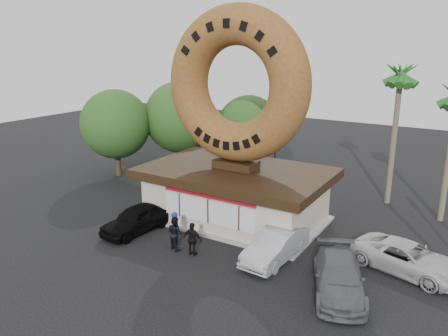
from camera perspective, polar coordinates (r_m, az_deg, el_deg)
name	(u,v)px	position (r m, az deg, el deg)	size (l,w,h in m)	color
ground	(177,257)	(23.14, -6.12, -11.48)	(90.00, 90.00, 0.00)	black
donut_shop	(236,192)	(27.01, 1.52, -3.19)	(11.20, 7.20, 3.80)	#B8AE9D
giant_donut	(237,85)	(25.63, 1.65, 10.77)	(9.02, 9.02, 2.30)	brown
tree_west	(180,117)	(37.13, -5.76, 6.62)	(6.00, 6.00, 7.65)	#473321
tree_mid	(249,127)	(35.95, 3.25, 5.36)	(5.20, 5.20, 6.63)	#473321
tree_far	(116,124)	(36.51, -13.98, 5.57)	(5.60, 5.60, 7.14)	#473321
palm_near	(400,79)	(30.65, 22.04, 10.69)	(2.60, 2.60, 9.75)	#726651
street_lamp	(278,122)	(35.81, 7.06, 5.98)	(2.11, 0.20, 8.00)	#59595E
person_left	(175,229)	(23.83, -6.37, -7.97)	(0.73, 0.48, 2.00)	navy
person_center	(175,233)	(23.61, -6.40, -8.43)	(0.89, 0.69, 1.83)	black
person_right	(193,239)	(22.84, -4.13, -9.27)	(1.06, 0.44, 1.81)	black
car_black	(137,219)	(26.10, -11.33, -6.53)	(1.84, 4.58, 1.56)	black
car_silver	(275,245)	(22.61, 6.74, -10.00)	(1.63, 4.68, 1.54)	#A5A5AA
car_grey	(339,277)	(20.41, 14.77, -13.59)	(2.08, 5.12, 1.49)	#5A5C60
car_white	(408,258)	(23.08, 22.90, -10.80)	(2.41, 5.22, 1.45)	silver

